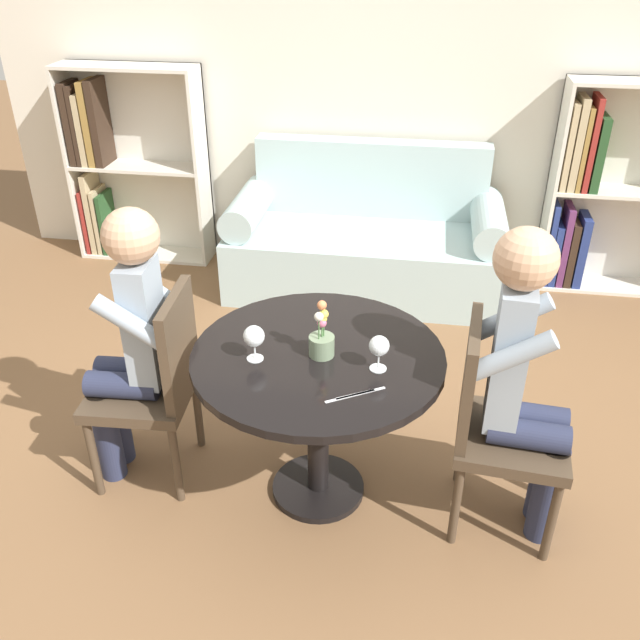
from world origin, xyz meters
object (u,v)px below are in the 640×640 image
at_px(chair_left, 156,380).
at_px(chair_right, 495,421).
at_px(bookshelf_right, 603,194).
at_px(couch, 366,243).
at_px(flower_vase, 322,339).
at_px(wine_glass_right, 379,347).
at_px(person_left, 130,341).
at_px(wine_glass_left, 254,337).
at_px(person_right, 526,380).
at_px(bookshelf_left, 122,161).

relative_size(chair_left, chair_right, 1.00).
height_order(bookshelf_right, chair_right, bookshelf_right).
xyz_separation_m(couch, chair_left, (-0.69, -1.95, 0.18)).
relative_size(couch, flower_vase, 7.53).
bearing_deg(chair_left, chair_right, 84.51).
xyz_separation_m(bookshelf_right, wine_glass_right, (-1.26, -2.31, 0.17)).
distance_m(person_left, flower_vase, 0.80).
distance_m(wine_glass_left, wine_glass_right, 0.47).
bearing_deg(wine_glass_right, chair_left, 174.12).
height_order(couch, chair_left, couch).
bearing_deg(chair_right, bookshelf_right, -14.68).
relative_size(chair_right, person_right, 0.69).
distance_m(person_left, person_right, 1.56).
height_order(bookshelf_right, person_left, bookshelf_right).
bearing_deg(chair_right, bookshelf_left, 52.06).
distance_m(bookshelf_right, chair_left, 3.12).
distance_m(chair_left, flower_vase, 0.77).
xyz_separation_m(wine_glass_left, wine_glass_right, (0.47, 0.01, -0.00)).
bearing_deg(wine_glass_left, person_left, 170.23).
bearing_deg(person_right, chair_left, 92.26).
distance_m(chair_right, wine_glass_left, 0.98).
xyz_separation_m(chair_right, wine_glass_left, (-0.92, -0.05, 0.32)).
distance_m(couch, flower_vase, 2.04).
distance_m(bookshelf_left, chair_left, 2.47).
bearing_deg(bookshelf_left, chair_left, -64.16).
bearing_deg(chair_right, wine_glass_right, 100.22).
bearing_deg(wine_glass_left, person_right, 2.22).
bearing_deg(bookshelf_left, chair_right, -42.68).
relative_size(bookshelf_left, flower_vase, 5.75).
relative_size(chair_right, person_left, 0.72).
xyz_separation_m(person_left, flower_vase, (0.79, -0.03, 0.10)).
bearing_deg(couch, wine_glass_left, -96.40).
bearing_deg(bookshelf_left, flower_vase, -51.64).
bearing_deg(wine_glass_left, flower_vase, 15.40).
distance_m(chair_left, person_left, 0.21).
bearing_deg(couch, chair_right, -70.84).
bearing_deg(person_left, person_right, 84.62).
height_order(bookshelf_left, chair_right, bookshelf_left).
xyz_separation_m(bookshelf_right, flower_vase, (-1.48, -2.25, 0.15)).
distance_m(couch, bookshelf_left, 1.83).
bearing_deg(bookshelf_right, wine_glass_right, -118.52).
distance_m(person_right, flower_vase, 0.77).
distance_m(bookshelf_right, flower_vase, 2.70).
relative_size(wine_glass_right, flower_vase, 0.60).
xyz_separation_m(wine_glass_left, flower_vase, (0.25, 0.07, -0.02)).
xyz_separation_m(person_right, wine_glass_right, (-0.54, -0.03, 0.11)).
xyz_separation_m(chair_left, person_left, (-0.09, -0.01, 0.19)).
height_order(bookshelf_left, person_left, bookshelf_left).
bearing_deg(chair_right, wine_glass_left, 97.90).
xyz_separation_m(couch, wine_glass_left, (-0.23, -2.05, 0.50)).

